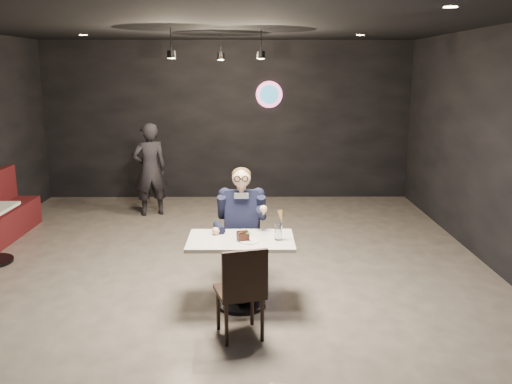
{
  "coord_description": "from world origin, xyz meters",
  "views": [
    {
      "loc": [
        0.47,
        -5.93,
        2.47
      ],
      "look_at": [
        0.52,
        0.04,
        1.11
      ],
      "focal_mm": 38.0,
      "sensor_mm": 36.0,
      "label": 1
    }
  ],
  "objects_px": {
    "main_table": "(241,273)",
    "chair_far": "(242,248)",
    "passerby": "(150,169)",
    "chair_near": "(240,290)",
    "sundae_glass": "(278,232)",
    "seated_man": "(242,226)"
  },
  "relations": [
    {
      "from": "chair_far",
      "to": "main_table",
      "type": "bearing_deg",
      "value": -90.0
    },
    {
      "from": "main_table",
      "to": "seated_man",
      "type": "distance_m",
      "value": 0.65
    },
    {
      "from": "chair_far",
      "to": "passerby",
      "type": "distance_m",
      "value": 3.6
    },
    {
      "from": "chair_far",
      "to": "sundae_glass",
      "type": "xyz_separation_m",
      "value": [
        0.39,
        -0.59,
        0.38
      ]
    },
    {
      "from": "chair_near",
      "to": "sundae_glass",
      "type": "distance_m",
      "value": 0.82
    },
    {
      "from": "main_table",
      "to": "seated_man",
      "type": "height_order",
      "value": "seated_man"
    },
    {
      "from": "chair_near",
      "to": "main_table",
      "type": "bearing_deg",
      "value": 73.96
    },
    {
      "from": "main_table",
      "to": "passerby",
      "type": "relative_size",
      "value": 0.69
    },
    {
      "from": "passerby",
      "to": "sundae_glass",
      "type": "bearing_deg",
      "value": 96.93
    },
    {
      "from": "chair_near",
      "to": "passerby",
      "type": "height_order",
      "value": "passerby"
    },
    {
      "from": "main_table",
      "to": "sundae_glass",
      "type": "height_order",
      "value": "sundae_glass"
    },
    {
      "from": "main_table",
      "to": "sundae_glass",
      "type": "relative_size",
      "value": 6.29
    },
    {
      "from": "chair_far",
      "to": "passerby",
      "type": "relative_size",
      "value": 0.58
    },
    {
      "from": "seated_man",
      "to": "passerby",
      "type": "height_order",
      "value": "passerby"
    },
    {
      "from": "seated_man",
      "to": "sundae_glass",
      "type": "height_order",
      "value": "seated_man"
    },
    {
      "from": "chair_far",
      "to": "seated_man",
      "type": "distance_m",
      "value": 0.26
    },
    {
      "from": "chair_near",
      "to": "passerby",
      "type": "distance_m",
      "value": 4.69
    },
    {
      "from": "chair_near",
      "to": "passerby",
      "type": "bearing_deg",
      "value": 94.31
    },
    {
      "from": "chair_far",
      "to": "passerby",
      "type": "height_order",
      "value": "passerby"
    },
    {
      "from": "main_table",
      "to": "chair_far",
      "type": "xyz_separation_m",
      "value": [
        -0.0,
        0.55,
        0.09
      ]
    },
    {
      "from": "passerby",
      "to": "main_table",
      "type": "bearing_deg",
      "value": 92.37
    },
    {
      "from": "main_table",
      "to": "sundae_glass",
      "type": "bearing_deg",
      "value": -5.5
    }
  ]
}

